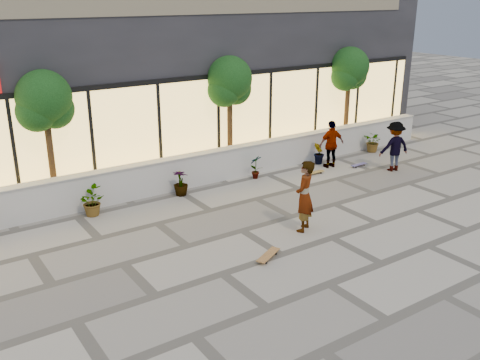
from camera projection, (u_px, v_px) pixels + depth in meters
ground at (329, 284)px, 11.33m from camera, size 80.00×80.00×0.00m
planter_wall at (175, 173)px, 16.64m from camera, size 22.00×0.42×1.04m
retail_building at (102, 39)px, 19.69m from camera, size 24.00×9.17×8.50m
shrub_c at (91, 202)px, 14.72m from camera, size 0.68×0.77×0.81m
shrub_d at (181, 183)px, 16.19m from camera, size 0.64×0.64×0.81m
shrub_e at (256, 167)px, 17.67m from camera, size 0.46×0.35×0.81m
shrub_f at (319, 153)px, 19.15m from camera, size 0.55×0.57×0.81m
shrub_g at (374, 142)px, 20.62m from camera, size 0.77×0.84×0.81m
tree_midwest at (45, 104)px, 14.52m from camera, size 1.60×1.50×3.92m
tree_mideast at (230, 84)px, 17.69m from camera, size 1.60×1.50×3.92m
tree_east at (349, 71)px, 20.59m from camera, size 1.60×1.50×3.92m
skater_center at (304, 196)px, 13.61m from camera, size 0.82×0.75×1.88m
skater_right_near at (331, 144)px, 18.67m from camera, size 1.03×0.55×1.68m
skater_right_far at (394, 146)px, 18.33m from camera, size 1.23×0.88×1.72m
skateboard_center at (268, 255)px, 12.40m from camera, size 0.85×0.58×0.10m
skateboard_right_near at (315, 172)px, 18.17m from camera, size 0.72×0.21×0.09m
skateboard_right_far at (359, 165)px, 18.99m from camera, size 0.69×0.20×0.08m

